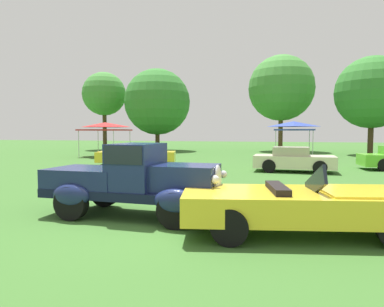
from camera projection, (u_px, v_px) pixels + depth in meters
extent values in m
plane|color=#386628|center=(140.00, 222.00, 7.33)|extent=(120.00, 120.00, 0.00)
cube|color=black|center=(133.00, 192.00, 7.86)|extent=(4.16, 1.60, 0.20)
cube|color=navy|center=(183.00, 178.00, 7.50)|extent=(1.56, 1.15, 0.60)
ellipsoid|color=silver|center=(217.00, 180.00, 7.28)|extent=(0.18, 0.53, 0.68)
cube|color=navy|center=(137.00, 166.00, 7.79)|extent=(1.04, 1.41, 1.04)
cube|color=black|center=(137.00, 153.00, 7.77)|extent=(0.95, 1.44, 0.40)
cube|color=navy|center=(89.00, 178.00, 8.16)|extent=(1.84, 1.48, 0.48)
ellipsoid|color=navy|center=(195.00, 190.00, 8.20)|extent=(0.93, 0.40, 0.52)
ellipsoid|color=navy|center=(175.00, 202.00, 6.81)|extent=(0.93, 0.40, 0.52)
ellipsoid|color=navy|center=(105.00, 185.00, 8.88)|extent=(0.93, 0.40, 0.52)
ellipsoid|color=navy|center=(71.00, 195.00, 7.49)|extent=(0.93, 0.40, 0.52)
sphere|color=silver|center=(223.00, 174.00, 7.69)|extent=(0.18, 0.18, 0.18)
sphere|color=silver|center=(215.00, 180.00, 6.85)|extent=(0.18, 0.18, 0.18)
cylinder|color=black|center=(195.00, 197.00, 8.21)|extent=(0.76, 0.24, 0.76)
cylinder|color=black|center=(176.00, 210.00, 6.83)|extent=(0.76, 0.24, 0.76)
cylinder|color=black|center=(105.00, 192.00, 8.89)|extent=(0.76, 0.24, 0.76)
cylinder|color=black|center=(71.00, 203.00, 7.50)|extent=(0.76, 0.24, 0.76)
cube|color=yellow|center=(300.00, 205.00, 6.47)|extent=(4.71, 2.50, 0.52)
cube|color=yellow|center=(370.00, 195.00, 6.38)|extent=(2.04, 1.75, 0.20)
cube|color=black|center=(315.00, 183.00, 6.43)|extent=(0.28, 1.24, 0.82)
cube|color=black|center=(277.00, 192.00, 6.48)|extent=(0.49, 1.23, 0.28)
cylinder|color=black|center=(358.00, 209.00, 7.17)|extent=(0.66, 0.20, 0.66)
cylinder|color=black|center=(226.00, 207.00, 7.34)|extent=(0.66, 0.20, 0.66)
cylinder|color=black|center=(230.00, 227.00, 5.80)|extent=(0.66, 0.20, 0.66)
cube|color=yellow|center=(137.00, 157.00, 19.86)|extent=(4.79, 2.68, 0.60)
cube|color=gold|center=(134.00, 148.00, 19.83)|extent=(2.27, 1.87, 0.44)
cylinder|color=black|center=(158.00, 161.00, 19.09)|extent=(0.64, 0.22, 0.64)
cylinder|color=black|center=(111.00, 161.00, 19.12)|extent=(0.64, 0.22, 0.64)
cube|color=beige|center=(294.00, 162.00, 16.57)|extent=(3.91, 1.88, 0.60)
cube|color=#B3AB8E|center=(291.00, 151.00, 16.58)|extent=(1.76, 1.53, 0.44)
cylinder|color=black|center=(320.00, 168.00, 15.51)|extent=(0.64, 0.22, 0.64)
cylinder|color=black|center=(269.00, 166.00, 16.17)|extent=(0.64, 0.22, 0.64)
cylinder|color=black|center=(384.00, 165.00, 16.71)|extent=(0.64, 0.22, 0.64)
cylinder|color=#B7B7BC|center=(130.00, 143.00, 27.98)|extent=(0.05, 0.05, 2.05)
cylinder|color=#B7B7BC|center=(114.00, 144.00, 25.13)|extent=(0.05, 0.05, 2.05)
cylinder|color=#B7B7BC|center=(98.00, 143.00, 28.68)|extent=(0.05, 0.05, 2.05)
cylinder|color=#B7B7BC|center=(79.00, 144.00, 25.83)|extent=(0.05, 0.05, 2.05)
cube|color=red|center=(105.00, 130.00, 26.84)|extent=(3.26, 3.26, 0.10)
pyramid|color=red|center=(105.00, 125.00, 26.81)|extent=(3.19, 3.19, 0.38)
cylinder|color=#B7B7BC|center=(309.00, 144.00, 25.04)|extent=(0.05, 0.05, 2.05)
cylinder|color=#B7B7BC|center=(313.00, 146.00, 22.68)|extent=(0.05, 0.05, 2.05)
cylinder|color=#B7B7BC|center=(276.00, 144.00, 25.63)|extent=(0.05, 0.05, 2.05)
cylinder|color=#B7B7BC|center=(276.00, 145.00, 23.26)|extent=(0.05, 0.05, 2.05)
cube|color=#2D429E|center=(293.00, 130.00, 24.08)|extent=(2.71, 2.71, 0.10)
pyramid|color=#2D429E|center=(293.00, 124.00, 24.06)|extent=(2.66, 2.66, 0.38)
cylinder|color=#47331E|center=(105.00, 128.00, 36.89)|extent=(0.44, 0.44, 4.78)
sphere|color=#428938|center=(104.00, 94.00, 36.65)|extent=(4.68, 4.68, 4.68)
cylinder|color=#47331E|center=(157.00, 135.00, 34.85)|extent=(0.44, 0.44, 3.16)
sphere|color=#337A2D|center=(157.00, 102.00, 34.63)|extent=(6.75, 6.75, 6.75)
cylinder|color=brown|center=(281.00, 129.00, 33.86)|extent=(0.44, 0.44, 4.52)
sphere|color=#428938|center=(281.00, 88.00, 33.60)|extent=(6.51, 6.51, 6.51)
cylinder|color=#47331E|center=(371.00, 134.00, 28.18)|extent=(0.44, 0.44, 3.58)
sphere|color=#337A2D|center=(372.00, 92.00, 27.96)|extent=(5.97, 5.97, 5.97)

